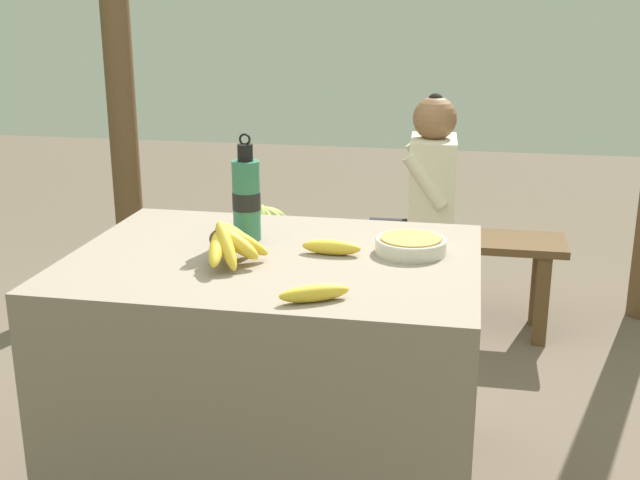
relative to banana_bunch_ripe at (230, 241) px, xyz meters
The scene contains 10 objects.
market_counter 0.47m from the banana_bunch_ripe, 41.93° to the left, with size 1.20×0.89×0.77m.
banana_bunch_ripe is the anchor object (origin of this frame).
serving_bowl 0.54m from the banana_bunch_ripe, 21.46° to the left, with size 0.21×0.21×0.05m.
water_bottle 0.25m from the banana_bunch_ripe, 94.28° to the left, with size 0.09×0.09×0.34m.
loose_banana_front 0.39m from the banana_bunch_ripe, 40.41° to the right, with size 0.18×0.13×0.04m.
loose_banana_side 0.30m from the banana_bunch_ripe, 26.58° to the left, with size 0.18×0.05×0.04m.
wooden_bench 1.55m from the banana_bunch_ripe, 82.44° to the left, with size 1.81×0.32×0.45m.
seated_vendor 1.52m from the banana_bunch_ripe, 72.81° to the left, with size 0.41×0.40×1.10m.
banana_bunch_green 1.53m from the banana_bunch_ripe, 100.45° to the left, with size 0.17×0.25×0.12m.
support_post_near 2.18m from the banana_bunch_ripe, 122.14° to the left, with size 0.15×0.15×2.58m.
Camera 1 is at (0.56, -2.19, 1.50)m, focal length 45.00 mm.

